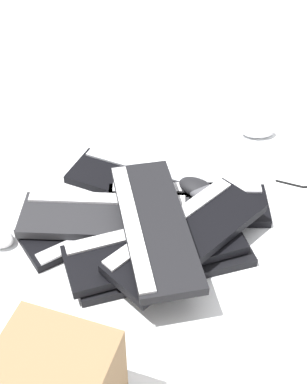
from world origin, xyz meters
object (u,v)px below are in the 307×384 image
object	(u,v)px
keyboard_2	(102,218)
mouse_0	(209,194)
keyboard_3	(163,259)
keyboard_5	(186,236)
keyboard_1	(144,184)
keyboard_6	(105,216)
mouse_2	(197,188)
mouse_1	(258,130)
keyboard_7	(153,224)
keyboard_4	(154,248)
keyboard_0	(188,204)

from	to	relation	value
keyboard_2	mouse_0	bearing A→B (deg)	-10.66
keyboard_3	keyboard_5	size ratio (longest dim) A/B	0.97
keyboard_1	keyboard_6	distance (m)	0.19
keyboard_2	mouse_2	world-z (taller)	mouse_2
keyboard_1	keyboard_2	xyz separation A→B (m)	(-0.15, -0.09, 0.00)
mouse_1	keyboard_7	bearing A→B (deg)	-126.20
keyboard_5	mouse_2	size ratio (longest dim) A/B	4.22
keyboard_3	mouse_2	xyz separation A→B (m)	(0.17, 0.17, 0.04)
keyboard_4	mouse_1	distance (m)	0.62
keyboard_3	mouse_2	world-z (taller)	mouse_2
keyboard_5	keyboard_2	bearing A→B (deg)	129.05
keyboard_2	mouse_2	distance (m)	0.27
keyboard_2	mouse_1	size ratio (longest dim) A/B	4.19
keyboard_4	keyboard_7	world-z (taller)	keyboard_7
keyboard_1	keyboard_4	distance (m)	0.28
keyboard_2	mouse_0	xyz separation A→B (m)	(0.29, -0.05, 0.04)
keyboard_1	mouse_0	distance (m)	0.20
keyboard_2	keyboard_5	distance (m)	0.26
keyboard_0	mouse_0	distance (m)	0.07
keyboard_3	mouse_0	distance (m)	0.24
keyboard_1	keyboard_7	bearing A→B (deg)	-105.45
keyboard_2	mouse_0	world-z (taller)	mouse_0
keyboard_6	keyboard_2	bearing A→B (deg)	92.16
keyboard_2	keyboard_0	bearing A→B (deg)	-8.56
mouse_0	keyboard_7	bearing A→B (deg)	-117.91
keyboard_5	keyboard_3	bearing A→B (deg)	-179.94
keyboard_1	mouse_1	bearing A→B (deg)	12.98
keyboard_2	keyboard_6	size ratio (longest dim) A/B	1.00
keyboard_5	keyboard_7	distance (m)	0.09
keyboard_7	keyboard_6	bearing A→B (deg)	123.54
keyboard_1	keyboard_6	xyz separation A→B (m)	(-0.15, -0.11, 0.03)
keyboard_7	mouse_0	xyz separation A→B (m)	(0.20, 0.10, -0.05)
keyboard_0	keyboard_6	size ratio (longest dim) A/B	1.00
keyboard_3	keyboard_1	bearing A→B (deg)	78.62
mouse_1	keyboard_5	bearing A→B (deg)	-118.83
keyboard_0	keyboard_5	bearing A→B (deg)	-116.15
keyboard_6	mouse_0	world-z (taller)	mouse_0
keyboard_5	keyboard_6	distance (m)	0.23
mouse_0	keyboard_5	bearing A→B (deg)	-97.28
keyboard_0	keyboard_5	world-z (taller)	keyboard_5
keyboard_4	mouse_2	world-z (taller)	mouse_2
keyboard_3	keyboard_4	xyz separation A→B (m)	(-0.02, 0.02, 0.03)
mouse_2	keyboard_7	bearing A→B (deg)	92.70
keyboard_6	mouse_2	xyz separation A→B (m)	(0.27, 0.00, 0.01)
mouse_0	mouse_1	distance (m)	0.38
keyboard_1	mouse_0	bearing A→B (deg)	-46.48
keyboard_4	mouse_2	xyz separation A→B (m)	(0.19, 0.16, 0.01)
keyboard_2	mouse_0	distance (m)	0.30
keyboard_6	keyboard_1	bearing A→B (deg)	36.65
keyboard_5	mouse_2	xyz separation A→B (m)	(0.11, 0.17, -0.02)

